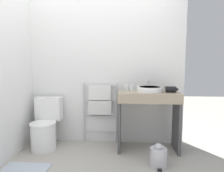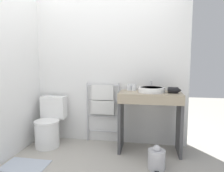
# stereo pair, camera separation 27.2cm
# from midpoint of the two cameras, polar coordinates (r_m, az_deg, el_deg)

# --- Properties ---
(wall_back) EXTENTS (2.57, 0.12, 2.48)m
(wall_back) POSITION_cam_midpoint_polar(r_m,az_deg,el_deg) (3.27, 0.88, 5.57)
(wall_back) COLOR white
(wall_back) RESTS_ON ground_plane
(wall_side) EXTENTS (0.12, 1.81, 2.48)m
(wall_side) POSITION_cam_midpoint_polar(r_m,az_deg,el_deg) (3.10, -24.34, 4.96)
(wall_side) COLOR white
(wall_side) RESTS_ON ground_plane
(toilet) EXTENTS (0.40, 0.53, 0.77)m
(toilet) POSITION_cam_midpoint_polar(r_m,az_deg,el_deg) (3.32, -15.21, -10.67)
(toilet) COLOR white
(toilet) RESTS_ON ground_plane
(towel_radiator) EXTENTS (0.55, 0.06, 0.98)m
(towel_radiator) POSITION_cam_midpoint_polar(r_m,az_deg,el_deg) (3.23, -0.25, -4.77)
(towel_radiator) COLOR silver
(towel_radiator) RESTS_ON ground_plane
(vanity_counter) EXTENTS (0.88, 0.48, 0.88)m
(vanity_counter) POSITION_cam_midpoint_polar(r_m,az_deg,el_deg) (2.97, 13.34, -7.40)
(vanity_counter) COLOR gray
(vanity_counter) RESTS_ON ground_plane
(sink_basin) EXTENTS (0.37, 0.37, 0.07)m
(sink_basin) POSITION_cam_midpoint_polar(r_m,az_deg,el_deg) (2.93, 13.83, -1.02)
(sink_basin) COLOR white
(sink_basin) RESTS_ON vanity_counter
(faucet) EXTENTS (0.02, 0.10, 0.14)m
(faucet) POSITION_cam_midpoint_polar(r_m,az_deg,el_deg) (3.11, 13.62, 0.43)
(faucet) COLOR silver
(faucet) RESTS_ON vanity_counter
(cup_near_wall) EXTENTS (0.07, 0.07, 0.09)m
(cup_near_wall) POSITION_cam_midpoint_polar(r_m,az_deg,el_deg) (3.07, 7.52, -0.41)
(cup_near_wall) COLOR white
(cup_near_wall) RESTS_ON vanity_counter
(cup_near_edge) EXTENTS (0.07, 0.07, 0.09)m
(cup_near_edge) POSITION_cam_midpoint_polar(r_m,az_deg,el_deg) (3.05, 8.88, -0.47)
(cup_near_edge) COLOR white
(cup_near_edge) RESTS_ON vanity_counter
(hair_dryer) EXTENTS (0.18, 0.17, 0.09)m
(hair_dryer) POSITION_cam_midpoint_polar(r_m,az_deg,el_deg) (2.93, 19.74, -1.11)
(hair_dryer) COLOR black
(hair_dryer) RESTS_ON vanity_counter
(trash_bin) EXTENTS (0.21, 0.25, 0.30)m
(trash_bin) POSITION_cam_midpoint_polar(r_m,az_deg,el_deg) (2.69, 15.64, -19.41)
(trash_bin) COLOR #B7B7BC
(trash_bin) RESTS_ON ground_plane
(bath_mat) EXTENTS (0.56, 0.36, 0.01)m
(bath_mat) POSITION_cam_midpoint_polar(r_m,az_deg,el_deg) (2.87, -21.02, -20.54)
(bath_mat) COLOR #B2BCCC
(bath_mat) RESTS_ON ground_plane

